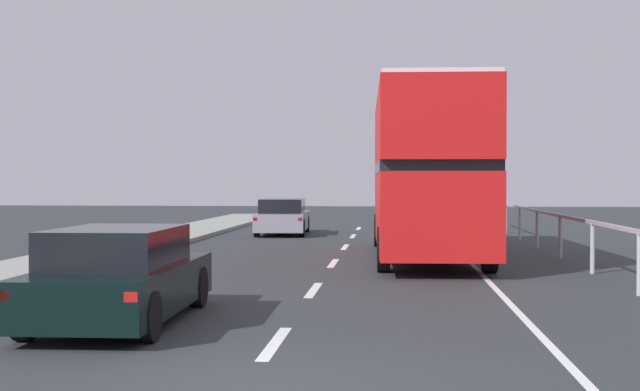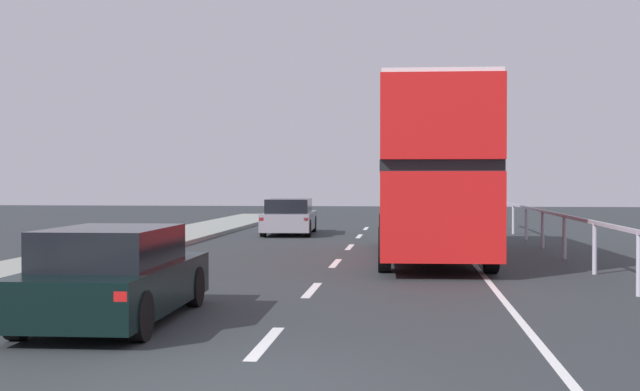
{
  "view_description": "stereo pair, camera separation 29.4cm",
  "coord_description": "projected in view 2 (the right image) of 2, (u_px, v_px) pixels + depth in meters",
  "views": [
    {
      "loc": [
        1.45,
        -7.92,
        2.0
      ],
      "look_at": [
        -0.04,
        9.37,
        1.71
      ],
      "focal_mm": 47.53,
      "sensor_mm": 36.0,
      "label": 1
    },
    {
      "loc": [
        1.74,
        -7.89,
        2.0
      ],
      "look_at": [
        -0.04,
        9.37,
        1.71
      ],
      "focal_mm": 47.53,
      "sensor_mm": 36.0,
      "label": 2
    }
  ],
  "objects": [
    {
      "name": "lane_paint_markings",
      "position": [
        428.0,
        285.0,
        16.25
      ],
      "size": [
        3.49,
        46.0,
        0.01
      ],
      "color": "silver",
      "rests_on": "ground"
    },
    {
      "name": "bridge_side_railing",
      "position": [
        615.0,
        236.0,
        16.4
      ],
      "size": [
        0.1,
        42.0,
        1.15
      ],
      "color": "#B0ADC0",
      "rests_on": "ground"
    },
    {
      "name": "double_decker_bus_red",
      "position": [
        428.0,
        170.0,
        22.06
      ],
      "size": [
        2.85,
        10.45,
        4.29
      ],
      "rotation": [
        0.0,
        0.0,
        0.03
      ],
      "color": "red",
      "rests_on": "ground"
    },
    {
      "name": "hatchback_car_near",
      "position": [
        115.0,
        276.0,
        12.0
      ],
      "size": [
        1.85,
        4.4,
        1.35
      ],
      "rotation": [
        0.0,
        0.0,
        0.02
      ],
      "color": "black",
      "rests_on": "ground"
    },
    {
      "name": "sedan_car_ahead",
      "position": [
        289.0,
        217.0,
        31.94
      ],
      "size": [
        2.0,
        4.66,
        1.34
      ],
      "rotation": [
        0.0,
        0.0,
        0.05
      ],
      "color": "gray",
      "rests_on": "ground"
    }
  ]
}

